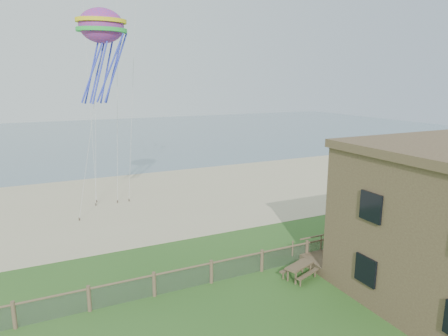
{
  "coord_description": "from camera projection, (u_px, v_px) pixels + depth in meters",
  "views": [
    {
      "loc": [
        -7.5,
        -11.26,
        10.19
      ],
      "look_at": [
        1.67,
        8.0,
        5.51
      ],
      "focal_mm": 32.0,
      "sensor_mm": 36.0,
      "label": 1
    }
  ],
  "objects": [
    {
      "name": "ocean",
      "position": [
        81.0,
        137.0,
        73.47
      ],
      "size": [
        160.0,
        68.0,
        0.02
      ],
      "primitive_type": "cube",
      "color": "slate",
      "rests_on": "ground"
    },
    {
      "name": "chainlink_fence",
      "position": [
        211.0,
        273.0,
        20.44
      ],
      "size": [
        36.2,
        0.2,
        1.25
      ],
      "primitive_type": null,
      "color": "brown",
      "rests_on": "ground"
    },
    {
      "name": "octopus_kite",
      "position": [
        103.0,
        53.0,
        25.34
      ],
      "size": [
        3.78,
        3.3,
        6.49
      ],
      "primitive_type": null,
      "rotation": [
        0.0,
        0.0,
        0.41
      ],
      "color": "#FF2928"
    },
    {
      "name": "sand_beach",
      "position": [
        138.0,
        201.0,
        34.67
      ],
      "size": [
        72.0,
        20.0,
        0.02
      ],
      "primitive_type": "cube",
      "color": "tan",
      "rests_on": "ground"
    },
    {
      "name": "motel_deck",
      "position": [
        407.0,
        242.0,
        25.08
      ],
      "size": [
        15.0,
        2.0,
        0.5
      ],
      "primitive_type": "cube",
      "color": "brown",
      "rests_on": "ground"
    },
    {
      "name": "picnic_table",
      "position": [
        299.0,
        272.0,
        20.98
      ],
      "size": [
        2.1,
        1.85,
        0.74
      ],
      "primitive_type": null,
      "rotation": [
        0.0,
        0.0,
        0.35
      ],
      "color": "brown",
      "rests_on": "ground"
    }
  ]
}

